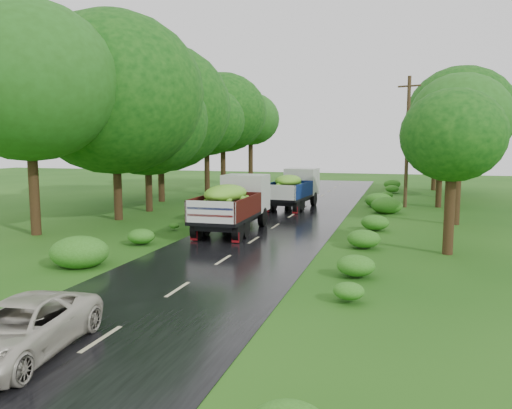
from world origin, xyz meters
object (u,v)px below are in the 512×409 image
at_px(truck_near, 235,201).
at_px(car, 19,329).
at_px(truck_far, 294,186).
at_px(utility_pole, 407,141).

relative_size(truck_near, car, 1.58).
xyz_separation_m(truck_near, truck_far, (0.97, 9.61, -0.07)).
xyz_separation_m(truck_far, utility_pole, (7.26, 2.54, 3.08)).
relative_size(truck_far, car, 1.54).
relative_size(truck_near, truck_far, 1.03).
relative_size(car, utility_pole, 0.47).
bearing_deg(truck_far, truck_near, -91.09).
bearing_deg(car, truck_near, 85.45).
distance_m(truck_near, utility_pole, 14.98).
relative_size(truck_near, utility_pole, 0.74).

